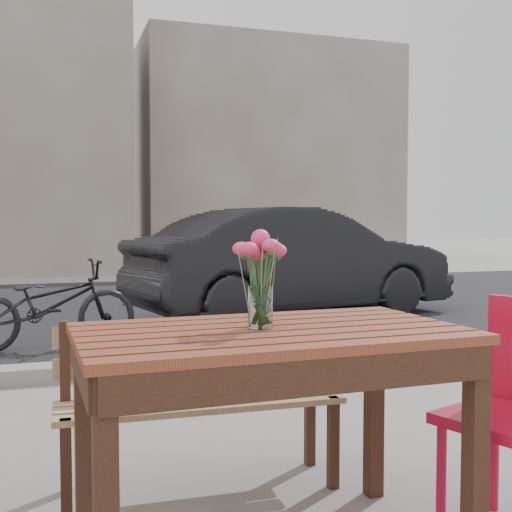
% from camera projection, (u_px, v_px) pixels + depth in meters
% --- Properties ---
extents(street, '(30.00, 8.12, 0.12)m').
position_uv_depth(street, '(131.00, 328.00, 6.97)').
color(street, black).
rests_on(street, ground).
extents(backdrop_buildings, '(15.50, 4.00, 8.00)m').
position_uv_depth(backdrop_buildings, '(90.00, 123.00, 15.71)').
color(backdrop_buildings, slate).
rests_on(backdrop_buildings, ground).
extents(main_table, '(1.34, 0.81, 0.81)m').
position_uv_depth(main_table, '(271.00, 366.00, 2.22)').
color(main_table, brown).
rests_on(main_table, ground).
extents(main_bench, '(1.25, 0.40, 0.77)m').
position_uv_depth(main_bench, '(197.00, 381.00, 2.87)').
color(main_bench, '#856445').
rests_on(main_bench, ground).
extents(main_vase, '(0.19, 0.19, 0.34)m').
position_uv_depth(main_vase, '(260.00, 267.00, 2.21)').
color(main_vase, white).
rests_on(main_vase, main_table).
extents(parked_car, '(4.31, 2.26, 1.35)m').
position_uv_depth(parked_car, '(294.00, 263.00, 8.00)').
color(parked_car, black).
rests_on(parked_car, ground).
extents(bicycle, '(1.64, 0.76, 0.83)m').
position_uv_depth(bicycle, '(50.00, 305.00, 5.94)').
color(bicycle, black).
rests_on(bicycle, ground).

